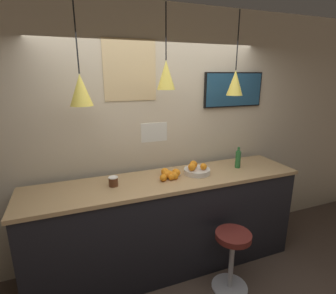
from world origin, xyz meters
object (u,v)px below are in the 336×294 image
juice_bottle (238,159)px  spread_jar (113,181)px  fruit_bowl (197,170)px  bar_stool (232,251)px  mounted_tv (234,90)px

juice_bottle → spread_jar: (-1.47, 0.00, -0.06)m
fruit_bowl → bar_stool: bearing=-76.9°
juice_bottle → mounted_tv: mounted_tv is taller
bar_stool → mounted_tv: bearing=59.8°
bar_stool → spread_jar: spread_jar is taller
bar_stool → fruit_bowl: bearing=103.1°
fruit_bowl → juice_bottle: size_ratio=1.17×
bar_stool → spread_jar: bearing=151.5°
fruit_bowl → spread_jar: (-0.92, 0.00, 0.00)m
fruit_bowl → mounted_tv: size_ratio=0.36×
spread_jar → fruit_bowl: bearing=-0.2°
bar_stool → fruit_bowl: size_ratio=2.22×
bar_stool → spread_jar: (-1.05, 0.57, 0.69)m
juice_bottle → fruit_bowl: bearing=-179.7°
fruit_bowl → mounted_tv: (0.68, 0.37, 0.84)m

